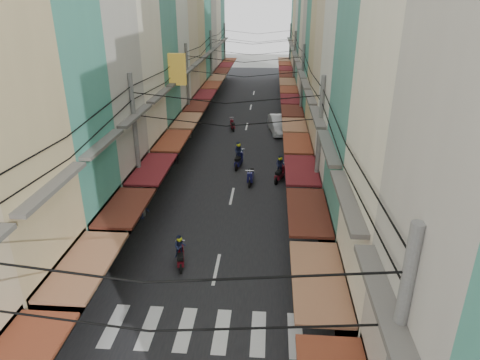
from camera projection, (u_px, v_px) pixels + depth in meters
The scene contains 15 objects.
ground at pixel (221, 247), 21.83m from camera, with size 160.00×160.00×0.00m, color slate.
road at pixel (245, 132), 40.16m from camera, with size 10.00×80.00×0.02m, color black.
sidewalk_left at pixel (177, 131), 40.59m from camera, with size 3.00×80.00×0.06m, color gray.
sidewalk_right at pixel (315, 134), 39.71m from camera, with size 3.00×80.00×0.06m, color gray.
crosswalk at pixel (203, 330), 16.32m from camera, with size 7.55×2.40×0.01m.
building_row_left at pixel (143, 24), 33.69m from camera, with size 7.80×67.67×23.70m.
building_row_right at pixel (346, 30), 32.65m from camera, with size 7.80×68.98×22.59m.
utility_poles at pixel (242, 69), 32.99m from camera, with size 10.20×66.13×8.20m.
white_car at pixel (280, 133), 40.16m from camera, with size 5.61×2.20×1.98m, color silver.
bicycle at pixel (324, 223), 24.12m from camera, with size 0.61×1.62×1.11m, color black.
moving_scooters at pixel (243, 173), 29.52m from camera, with size 5.27×24.28×1.98m.
parked_scooters at pixel (315, 308), 16.80m from camera, with size 13.34×13.46×1.00m.
pedestrians at pixel (146, 225), 21.88m from camera, with size 12.98×23.44×2.01m.
market_umbrella at pixel (380, 279), 15.78m from camera, with size 2.33×2.33×2.46m.
traffic_sign at pixel (355, 274), 16.32m from camera, with size 0.10×0.61×2.76m.
Camera 1 is at (2.33, -18.60, 11.74)m, focal length 32.00 mm.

